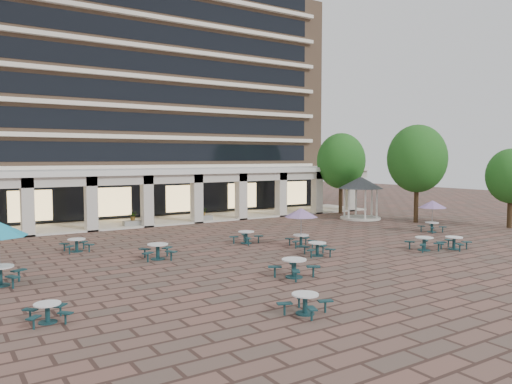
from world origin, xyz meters
TOP-DOWN VIEW (x-y plane):
  - ground at (0.00, 0.00)m, footprint 120.00×120.00m
  - apartment_building at (0.00, 25.47)m, footprint 40.00×15.50m
  - retail_arcade at (0.00, 14.80)m, footprint 42.00×6.60m
  - picnic_table_0 at (-12.87, -7.17)m, footprint 1.49×1.49m
  - picnic_table_1 at (-5.31, -11.00)m, footprint 1.92×1.92m
  - picnic_table_2 at (1.57, -3.43)m, footprint 1.97×1.97m
  - picnic_table_3 at (7.74, -5.57)m, footprint 1.96×1.96m
  - picnic_table_5 at (-2.46, -6.65)m, footprint 2.13×2.13m
  - picnic_table_6 at (2.54, -0.76)m, footprint 2.00×2.00m
  - picnic_table_7 at (9.49, -6.29)m, footprint 1.90×1.90m
  - picnic_table_8 at (-9.13, 4.90)m, footprint 1.70×1.70m
  - picnic_table_9 at (-6.06, 0.41)m, footprint 2.10×2.10m
  - picnic_table_11 at (14.00, -1.28)m, footprint 1.96×1.96m
  - picnic_table_12 at (0.39, 1.98)m, footprint 2.07×2.07m
  - gazebo at (15.15, 7.01)m, footprint 3.90×3.90m
  - tree_east_a at (17.32, 2.85)m, footprint 4.80×4.80m
  - tree_east_b at (20.79, -3.05)m, footprint 3.61×3.61m
  - tree_east_c at (16.67, 11.17)m, footprint 4.59×4.59m
  - planter_left at (-3.05, 12.90)m, footprint 1.50×0.73m
  - planter_right at (2.96, 12.90)m, footprint 1.50×0.67m

SIDE VIEW (x-z plane):
  - ground at x=0.00m, z-range 0.00..0.00m
  - picnic_table_0 at x=-12.87m, z-range 0.06..0.70m
  - picnic_table_1 at x=-5.31m, z-range 0.07..0.77m
  - planter_right at x=2.96m, z-range -0.15..1.00m
  - picnic_table_7 at x=9.49m, z-range 0.07..0.80m
  - picnic_table_2 at x=1.57m, z-range 0.07..0.81m
  - picnic_table_8 at x=-9.13m, z-range 0.07..0.81m
  - planter_left at x=-3.05m, z-range -0.14..1.04m
  - picnic_table_12 at x=0.39m, z-range 0.07..0.83m
  - picnic_table_3 at x=7.74m, z-range 0.07..0.85m
  - picnic_table_9 at x=-6.06m, z-range 0.08..0.90m
  - picnic_table_5 at x=-2.46m, z-range 0.08..0.91m
  - picnic_table_11 at x=14.00m, z-range 0.79..3.05m
  - picnic_table_6 at x=2.54m, z-range 0.81..3.11m
  - gazebo at x=15.15m, z-range 0.92..4.55m
  - retail_arcade at x=0.00m, z-range 0.80..5.20m
  - tree_east_b at x=20.79m, z-range 0.91..6.93m
  - tree_east_c at x=16.67m, z-range 1.17..8.81m
  - tree_east_a at x=17.32m, z-range 1.23..9.23m
  - apartment_building at x=0.00m, z-range 0.00..25.20m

